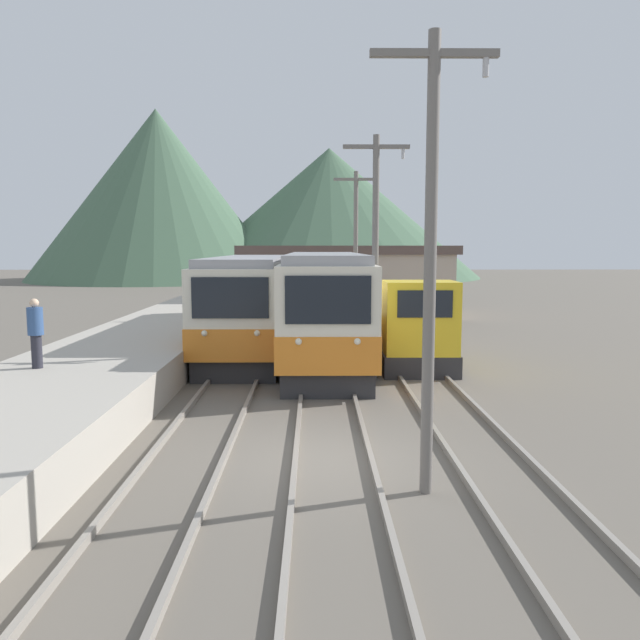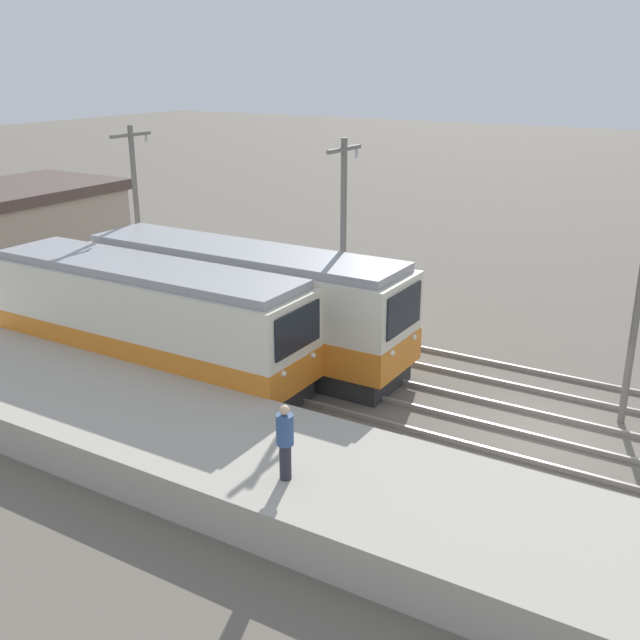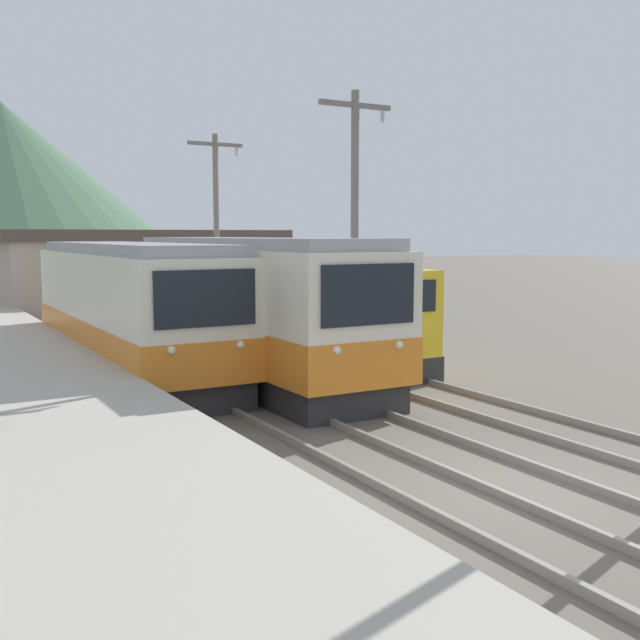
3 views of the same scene
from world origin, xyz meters
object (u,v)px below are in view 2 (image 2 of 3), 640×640
Objects in this scene: person_on_platform at (285,439)px; catenary_mast_far at (137,216)px; commuter_train_left at (149,325)px; catenary_mast_mid at (343,244)px; shunting_locomotive at (310,304)px; commuter_train_center at (243,308)px.

catenary_mast_far is at bearing 54.96° from person_on_platform.
commuter_train_left is 6.57m from catenary_mast_far.
catenary_mast_mid is at bearing 21.93° from person_on_platform.
catenary_mast_far is (-1.49, 6.84, 2.81)m from shunting_locomotive.
person_on_platform is at bearing -138.23° from commuter_train_center.
catenary_mast_far reaches higher than commuter_train_center.
catenary_mast_far is (1.51, 6.05, 2.24)m from commuter_train_center.
catenary_mast_far reaches higher than person_on_platform.
catenary_mast_mid reaches higher than commuter_train_center.
commuter_train_left is 1.54× the size of catenary_mast_far.
catenary_mast_mid is at bearing -63.23° from commuter_train_center.
person_on_platform is at bearing -125.04° from catenary_mast_far.
person_on_platform is at bearing -150.85° from shunting_locomotive.
catenary_mast_far is (4.31, 4.40, 2.30)m from commuter_train_left.
catenary_mast_mid is 1.00× the size of catenary_mast_far.
commuter_train_left reaches higher than person_on_platform.
commuter_train_left is 6.48× the size of person_on_platform.
commuter_train_center is at bearing -30.58° from commuter_train_left.
commuter_train_left is 9.37m from person_on_platform.
shunting_locomotive is at bearing -77.68° from catenary_mast_far.
catenary_mast_far is at bearing 102.32° from shunting_locomotive.
catenary_mast_far is at bearing 90.00° from catenary_mast_mid.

